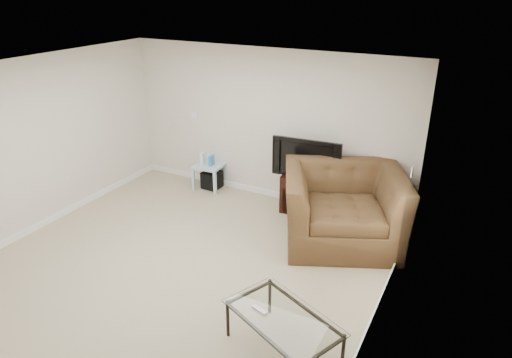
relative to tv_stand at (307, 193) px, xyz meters
The scene contains 18 objects.
floor 2.46m from the tv_stand, 110.57° to the right, with size 5.00×5.00×0.00m, color tan.
ceiling 3.27m from the tv_stand, 110.57° to the right, with size 5.00×5.00×0.00m, color white.
wall_back 1.29m from the tv_stand, 165.58° to the left, with size 5.00×0.02×2.50m, color silver.
wall_left 4.16m from the tv_stand, 145.81° to the right, with size 0.02×5.00×2.50m, color silver.
wall_right 2.96m from the tv_stand, 54.20° to the right, with size 0.02×5.00×2.50m, color silver.
plate_back 2.45m from the tv_stand, behind, with size 0.12×0.02×0.12m, color white.
plate_right_switch 2.00m from the tv_stand, 22.62° to the right, with size 0.02×0.09×0.13m, color white.
plate_right_outlet 1.90m from the tv_stand, 30.98° to the right, with size 0.02×0.08×0.12m, color white.
tv_stand is the anchor object (origin of this frame).
dvd_player 0.21m from the tv_stand, 84.70° to the right, with size 0.46×0.32×0.06m, color black.
television 0.63m from the tv_stand, 84.70° to the right, with size 1.01×0.20×0.62m, color black.
side_table 1.85m from the tv_stand, behind, with size 0.48×0.48×0.46m, color silver, non-canonical shape.
subwoofer 1.83m from the tv_stand, behind, with size 0.30×0.30×0.30m, color black.
game_console 1.98m from the tv_stand, behind, with size 0.05×0.15×0.21m, color white.
game_case 1.81m from the tv_stand, behind, with size 0.05×0.13×0.18m, color #337FCC.
recliner 1.08m from the tv_stand, 38.86° to the right, with size 1.62×1.05×1.42m, color #533C1E.
coffee_table 3.14m from the tv_stand, 72.50° to the right, with size 1.15×0.65×0.45m, color black, non-canonical shape.
remote 3.10m from the tv_stand, 76.94° to the right, with size 0.18×0.05×0.02m, color #B2B2B7.
Camera 1 is at (3.19, -3.94, 3.45)m, focal length 32.00 mm.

